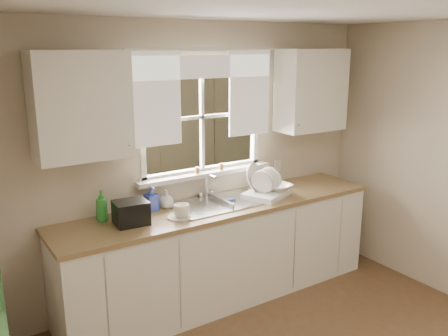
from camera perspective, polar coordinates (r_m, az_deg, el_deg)
room_walls at (r=2.90m, az=18.98°, el=-7.37°), size 3.62×4.02×2.50m
ceiling at (r=2.76m, az=20.12°, el=18.29°), size 3.60×4.00×0.02m
window at (r=4.35m, az=-2.53°, el=3.98°), size 1.38×0.16×1.06m
curtains at (r=4.25m, az=-2.24°, el=9.83°), size 1.50×0.03×0.81m
base_cabinets at (r=4.41m, az=-0.22°, el=-10.23°), size 3.00×0.62×0.87m
countertop at (r=4.24m, az=-0.22°, el=-4.63°), size 3.04×0.65×0.04m
upper_cabinet_left at (r=3.68m, az=-16.87°, el=7.20°), size 0.70×0.33×0.80m
upper_cabinet_right at (r=4.85m, az=10.45°, el=9.19°), size 0.70×0.33×0.80m
wall_outlet at (r=4.92m, az=6.48°, el=0.30°), size 0.08×0.01×0.12m
sill_jars at (r=4.38m, az=-1.74°, el=-0.04°), size 0.30×0.04×0.06m
sink at (r=4.28m, az=-0.45°, el=-5.17°), size 0.88×0.52×0.40m
dish_rack at (r=4.43m, az=5.01°, el=-2.54°), size 0.51×0.46×0.30m
bowl at (r=4.46m, az=6.60°, el=-2.31°), size 0.27×0.27×0.06m
soap_bottle_a at (r=3.92m, az=-14.51°, el=-4.41°), size 0.12×0.12×0.26m
soap_bottle_b at (r=4.08m, az=-8.77°, el=-3.67°), size 0.11×0.11×0.21m
soap_bottle_c at (r=4.14m, az=-6.97°, el=-3.73°), size 0.15×0.15×0.16m
saucer at (r=3.92m, az=-5.36°, el=-5.89°), size 0.20×0.20×0.01m
cup at (r=3.91m, az=-5.11°, el=-5.18°), size 0.14×0.14×0.11m
black_appliance at (r=3.82m, az=-11.12°, el=-5.29°), size 0.27×0.24×0.19m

